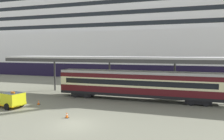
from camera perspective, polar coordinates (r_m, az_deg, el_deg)
name	(u,v)px	position (r m, az deg, el deg)	size (l,w,h in m)	color
ground_plane	(74,124)	(21.52, -9.92, -13.80)	(400.00, 400.00, 0.00)	slate
cruise_ship	(145,37)	(65.96, 8.66, 8.48)	(173.65, 24.45, 34.27)	black
platform_canopy	(137,58)	(31.29, 6.59, 3.03)	(40.77, 6.29, 6.12)	#B2B2B2
train_carriage	(136,84)	(31.20, 6.38, -3.60)	(22.64, 2.81, 4.11)	black
service_truck	(8,99)	(30.08, -25.40, -6.89)	(5.51, 3.07, 2.02)	yellow
traffic_cone_near	(39,102)	(30.11, -18.60, -8.02)	(0.36, 0.36, 0.60)	black
traffic_cone_mid	(67,115)	(23.56, -11.69, -11.43)	(0.36, 0.36, 0.60)	black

